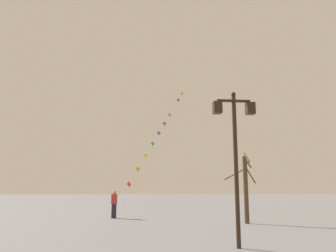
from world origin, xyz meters
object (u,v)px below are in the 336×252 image
object	(u,v)px
kite_train	(159,134)
kite_flyer	(114,203)
twin_lantern_lamp_post	(235,138)
bare_tree	(246,186)

from	to	relation	value
kite_train	kite_flyer	bearing A→B (deg)	-110.73
twin_lantern_lamp_post	bare_tree	xyz separation A→B (m)	(2.75, 7.19, -1.56)
kite_flyer	bare_tree	world-z (taller)	bare_tree
twin_lantern_lamp_post	kite_train	world-z (taller)	kite_train
twin_lantern_lamp_post	kite_flyer	bearing A→B (deg)	111.79
kite_flyer	bare_tree	distance (m)	8.27
kite_train	bare_tree	distance (m)	14.49
twin_lantern_lamp_post	bare_tree	bearing A→B (deg)	69.08
twin_lantern_lamp_post	kite_flyer	world-z (taller)	twin_lantern_lamp_post
kite_flyer	twin_lantern_lamp_post	bearing A→B (deg)	-136.92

